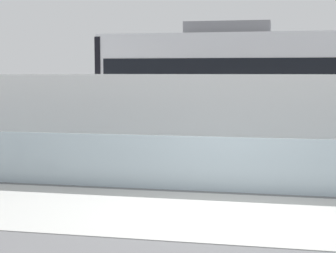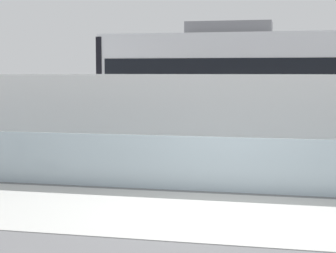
# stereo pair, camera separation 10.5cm
# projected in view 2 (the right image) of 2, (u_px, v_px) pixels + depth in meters

# --- Properties ---
(ground_plane) EXTENTS (200.00, 200.00, 0.00)m
(ground_plane) POSITION_uv_depth(u_px,v_px,m) (217.00, 215.00, 9.36)
(ground_plane) COLOR slate
(bike_path_deck) EXTENTS (32.00, 3.20, 0.01)m
(bike_path_deck) POSITION_uv_depth(u_px,v_px,m) (217.00, 215.00, 9.36)
(bike_path_deck) COLOR beige
(bike_path_deck) RESTS_ON ground
(glass_parapet) EXTENTS (32.00, 0.05, 1.11)m
(glass_parapet) POSITION_uv_depth(u_px,v_px,m) (229.00, 165.00, 11.10)
(glass_parapet) COLOR silver
(glass_parapet) RESTS_ON ground
(concrete_barrier_wall) EXTENTS (32.00, 0.36, 2.35)m
(concrete_barrier_wall) POSITION_uv_depth(u_px,v_px,m) (237.00, 126.00, 12.79)
(concrete_barrier_wall) COLOR white
(concrete_barrier_wall) RESTS_ON ground
(tram_rail_near) EXTENTS (32.00, 0.08, 0.01)m
(tram_rail_near) POSITION_uv_depth(u_px,v_px,m) (245.00, 159.00, 15.32)
(tram_rail_near) COLOR #595654
(tram_rail_near) RESTS_ON ground
(tram_rail_far) EXTENTS (32.00, 0.08, 0.01)m
(tram_rail_far) POSITION_uv_depth(u_px,v_px,m) (249.00, 152.00, 16.72)
(tram_rail_far) COLOR #595654
(tram_rail_far) RESTS_ON ground
(tram) EXTENTS (11.06, 2.54, 3.81)m
(tram) POSITION_uv_depth(u_px,v_px,m) (299.00, 90.00, 15.54)
(tram) COLOR silver
(tram) RESTS_ON ground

